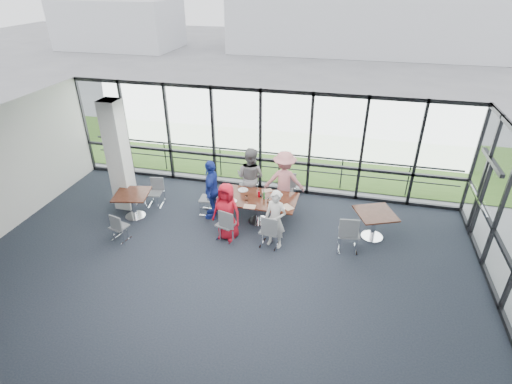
% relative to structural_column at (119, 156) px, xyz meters
% --- Properties ---
extents(floor, '(12.00, 10.00, 0.02)m').
position_rel_structural_column_xyz_m(floor, '(3.60, -3.00, -1.61)').
color(floor, black).
rests_on(floor, ground).
extents(ceiling, '(12.00, 10.00, 0.04)m').
position_rel_structural_column_xyz_m(ceiling, '(3.60, -3.00, 1.60)').
color(ceiling, white).
rests_on(ceiling, ground).
extents(curtain_wall_back, '(12.00, 0.10, 3.20)m').
position_rel_structural_column_xyz_m(curtain_wall_back, '(3.60, 2.00, 0.00)').
color(curtain_wall_back, white).
rests_on(curtain_wall_back, ground).
extents(exit_door, '(0.12, 1.60, 2.10)m').
position_rel_structural_column_xyz_m(exit_door, '(9.60, 0.75, -0.55)').
color(exit_door, black).
rests_on(exit_door, ground).
extents(structural_column, '(0.50, 0.50, 3.20)m').
position_rel_structural_column_xyz_m(structural_column, '(0.00, 0.00, 0.00)').
color(structural_column, silver).
rests_on(structural_column, ground).
extents(apron, '(80.00, 70.00, 0.02)m').
position_rel_structural_column_xyz_m(apron, '(3.60, 7.00, -1.62)').
color(apron, slate).
rests_on(apron, ground).
extents(grass_strip, '(80.00, 5.00, 0.01)m').
position_rel_structural_column_xyz_m(grass_strip, '(3.60, 5.00, -1.59)').
color(grass_strip, '#375D1E').
rests_on(grass_strip, ground).
extents(hangar_main, '(24.00, 10.00, 6.00)m').
position_rel_structural_column_xyz_m(hangar_main, '(7.60, 29.00, 1.40)').
color(hangar_main, silver).
rests_on(hangar_main, ground).
extents(hangar_aux, '(10.00, 6.00, 4.00)m').
position_rel_structural_column_xyz_m(hangar_aux, '(-14.40, 25.00, 0.40)').
color(hangar_aux, silver).
rests_on(hangar_aux, ground).
extents(guard_rail, '(12.00, 0.06, 0.06)m').
position_rel_structural_column_xyz_m(guard_rail, '(3.60, 2.60, -1.10)').
color(guard_rail, '#2D2D33').
rests_on(guard_rail, ground).
extents(main_table, '(2.10, 1.19, 0.75)m').
position_rel_structural_column_xyz_m(main_table, '(3.99, 0.07, -0.96)').
color(main_table, '#38180E').
rests_on(main_table, ground).
extents(side_table_left, '(1.07, 1.07, 0.75)m').
position_rel_structural_column_xyz_m(side_table_left, '(0.53, -0.50, -0.96)').
color(side_table_left, '#38180E').
rests_on(side_table_left, ground).
extents(side_table_right, '(1.21, 1.21, 0.75)m').
position_rel_structural_column_xyz_m(side_table_right, '(7.06, 0.03, -0.96)').
color(side_table_right, '#38180E').
rests_on(side_table_right, ground).
extents(diner_near_left, '(0.84, 0.62, 1.56)m').
position_rel_structural_column_xyz_m(diner_near_left, '(3.38, -0.84, -0.82)').
color(diner_near_left, red).
rests_on(diner_near_left, ground).
extents(diner_near_right, '(0.65, 0.54, 1.55)m').
position_rel_structural_column_xyz_m(diner_near_right, '(4.64, -0.90, -0.83)').
color(diner_near_right, silver).
rests_on(diner_near_right, ground).
extents(diner_far_left, '(0.99, 0.75, 1.81)m').
position_rel_structural_column_xyz_m(diner_far_left, '(3.55, 0.93, -0.70)').
color(diner_far_left, slate).
rests_on(diner_far_left, ground).
extents(diner_far_right, '(1.21, 0.70, 1.79)m').
position_rel_structural_column_xyz_m(diner_far_right, '(4.54, 0.94, -0.70)').
color(diner_far_right, '#DC8284').
rests_on(diner_far_right, ground).
extents(diner_end, '(0.68, 1.08, 1.73)m').
position_rel_structural_column_xyz_m(diner_end, '(2.68, 0.06, -0.74)').
color(diner_end, navy).
rests_on(diner_end, ground).
extents(chair_main_nl, '(0.55, 0.55, 0.90)m').
position_rel_structural_column_xyz_m(chair_main_nl, '(3.38, -0.91, -1.15)').
color(chair_main_nl, slate).
rests_on(chair_main_nl, ground).
extents(chair_main_nr, '(0.50, 0.50, 0.91)m').
position_rel_structural_column_xyz_m(chair_main_nr, '(4.52, -0.94, -1.15)').
color(chair_main_nr, slate).
rests_on(chair_main_nr, ground).
extents(chair_main_fl, '(0.57, 0.57, 0.98)m').
position_rel_structural_column_xyz_m(chair_main_fl, '(3.42, 1.04, -1.11)').
color(chair_main_fl, slate).
rests_on(chair_main_fl, ground).
extents(chair_main_fr, '(0.53, 0.53, 0.92)m').
position_rel_structural_column_xyz_m(chair_main_fr, '(4.57, 1.14, -1.14)').
color(chair_main_fr, slate).
rests_on(chair_main_fr, ground).
extents(chair_main_end, '(0.49, 0.49, 0.93)m').
position_rel_structural_column_xyz_m(chair_main_end, '(2.50, 0.18, -1.13)').
color(chair_main_end, slate).
rests_on(chair_main_end, ground).
extents(chair_spare_la, '(0.48, 0.48, 0.80)m').
position_rel_structural_column_xyz_m(chair_spare_la, '(0.72, -1.59, -1.20)').
color(chair_spare_la, slate).
rests_on(chair_spare_la, ground).
extents(chair_spare_lb, '(0.47, 0.47, 0.83)m').
position_rel_structural_column_xyz_m(chair_spare_lb, '(0.83, 0.20, -1.19)').
color(chair_spare_lb, slate).
rests_on(chair_spare_lb, ground).
extents(chair_spare_r, '(0.54, 0.54, 1.00)m').
position_rel_structural_column_xyz_m(chair_spare_r, '(6.45, -0.66, -1.10)').
color(chair_spare_r, slate).
rests_on(chair_spare_r, ground).
extents(plate_nl, '(0.25, 0.25, 0.01)m').
position_rel_structural_column_xyz_m(plate_nl, '(3.36, -0.26, -0.84)').
color(plate_nl, white).
rests_on(plate_nl, main_table).
extents(plate_nr, '(0.26, 0.26, 0.01)m').
position_rel_structural_column_xyz_m(plate_nr, '(4.65, -0.33, -0.84)').
color(plate_nr, white).
rests_on(plate_nr, main_table).
extents(plate_fl, '(0.28, 0.28, 0.01)m').
position_rel_structural_column_xyz_m(plate_fl, '(3.47, 0.40, -0.84)').
color(plate_fl, white).
rests_on(plate_fl, main_table).
extents(plate_fr, '(0.27, 0.27, 0.01)m').
position_rel_structural_column_xyz_m(plate_fr, '(4.47, 0.36, -0.84)').
color(plate_fr, white).
rests_on(plate_fr, main_table).
extents(plate_end, '(0.25, 0.25, 0.01)m').
position_rel_structural_column_xyz_m(plate_end, '(3.12, 0.08, -0.84)').
color(plate_end, white).
rests_on(plate_end, main_table).
extents(tumbler_a, '(0.07, 0.07, 0.14)m').
position_rel_structural_column_xyz_m(tumbler_a, '(3.71, -0.13, -0.78)').
color(tumbler_a, white).
rests_on(tumbler_a, main_table).
extents(tumbler_b, '(0.07, 0.07, 0.14)m').
position_rel_structural_column_xyz_m(tumbler_b, '(4.29, -0.10, -0.78)').
color(tumbler_b, white).
rests_on(tumbler_b, main_table).
extents(tumbler_c, '(0.06, 0.06, 0.13)m').
position_rel_structural_column_xyz_m(tumbler_c, '(4.06, 0.31, -0.79)').
color(tumbler_c, white).
rests_on(tumbler_c, main_table).
extents(tumbler_d, '(0.07, 0.07, 0.14)m').
position_rel_structural_column_xyz_m(tumbler_d, '(3.22, -0.00, -0.78)').
color(tumbler_d, white).
rests_on(tumbler_d, main_table).
extents(menu_a, '(0.32, 0.23, 0.00)m').
position_rel_structural_column_xyz_m(menu_a, '(3.87, -0.42, -0.85)').
color(menu_a, beige).
rests_on(menu_a, main_table).
extents(menu_b, '(0.38, 0.38, 0.00)m').
position_rel_structural_column_xyz_m(menu_b, '(4.83, -0.21, -0.85)').
color(menu_b, beige).
rests_on(menu_b, main_table).
extents(menu_c, '(0.33, 0.31, 0.00)m').
position_rel_structural_column_xyz_m(menu_c, '(4.13, 0.54, -0.85)').
color(menu_c, beige).
rests_on(menu_c, main_table).
extents(condiment_caddy, '(0.10, 0.07, 0.04)m').
position_rel_structural_column_xyz_m(condiment_caddy, '(4.01, 0.16, -0.83)').
color(condiment_caddy, black).
rests_on(condiment_caddy, main_table).
extents(ketchup_bottle, '(0.06, 0.06, 0.18)m').
position_rel_structural_column_xyz_m(ketchup_bottle, '(3.99, 0.13, -0.76)').
color(ketchup_bottle, '#AF000E').
rests_on(ketchup_bottle, main_table).
extents(green_bottle, '(0.05, 0.05, 0.20)m').
position_rel_structural_column_xyz_m(green_bottle, '(4.14, 0.07, -0.75)').
color(green_bottle, '#216828').
rests_on(green_bottle, main_table).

